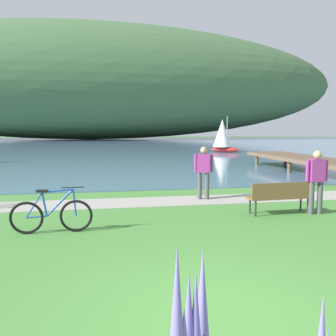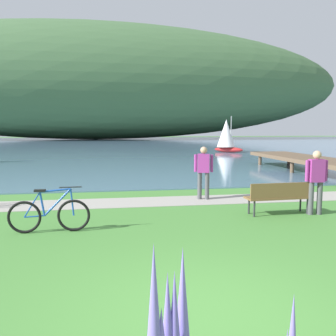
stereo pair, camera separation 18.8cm
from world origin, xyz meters
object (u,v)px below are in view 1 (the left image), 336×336
object	(u,v)px
park_bench_near_camera	(281,195)
sailboat_nearest_to_shore	(223,135)
person_on_the_grass	(317,178)
bicycle_beside_path	(52,215)
person_at_shoreline	(204,169)

from	to	relation	value
park_bench_near_camera	sailboat_nearest_to_shore	size ratio (longest dim) A/B	0.53
park_bench_near_camera	person_on_the_grass	distance (m)	1.05
bicycle_beside_path	person_at_shoreline	size ratio (longest dim) A/B	1.04
person_at_shoreline	sailboat_nearest_to_shore	size ratio (longest dim) A/B	0.50
park_bench_near_camera	sailboat_nearest_to_shore	world-z (taller)	sailboat_nearest_to_shore
sailboat_nearest_to_shore	person_on_the_grass	bearing A→B (deg)	-102.93
person_at_shoreline	park_bench_near_camera	bearing A→B (deg)	-57.51
bicycle_beside_path	person_at_shoreline	distance (m)	5.31
park_bench_near_camera	person_at_shoreline	size ratio (longest dim) A/B	1.06
bicycle_beside_path	sailboat_nearest_to_shore	distance (m)	27.79
person_on_the_grass	bicycle_beside_path	bearing A→B (deg)	-174.92
bicycle_beside_path	sailboat_nearest_to_shore	world-z (taller)	sailboat_nearest_to_shore
bicycle_beside_path	park_bench_near_camera	bearing A→B (deg)	7.21
person_at_shoreline	person_on_the_grass	xyz separation A→B (m)	(2.42, -2.46, 0.00)
park_bench_near_camera	person_on_the_grass	world-z (taller)	person_on_the_grass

